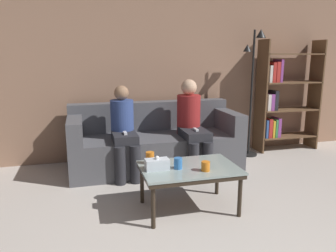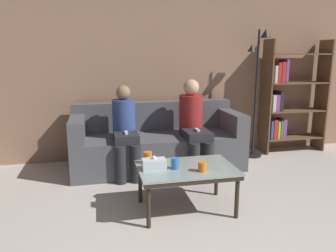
{
  "view_description": "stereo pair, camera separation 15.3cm",
  "coord_description": "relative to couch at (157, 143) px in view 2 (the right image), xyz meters",
  "views": [
    {
      "loc": [
        -0.92,
        -1.06,
        1.49
      ],
      "look_at": [
        0.0,
        2.39,
        0.7
      ],
      "focal_mm": 35.0,
      "sensor_mm": 36.0,
      "label": 1
    },
    {
      "loc": [
        -0.78,
        -1.09,
        1.49
      ],
      "look_at": [
        0.0,
        2.39,
        0.7
      ],
      "focal_mm": 35.0,
      "sensor_mm": 36.0,
      "label": 2
    }
  ],
  "objects": [
    {
      "name": "cup_near_right",
      "position": [
        0.15,
        -1.47,
        0.16
      ],
      "size": [
        0.08,
        0.08,
        0.09
      ],
      "color": "orange",
      "rests_on": "coffee_table"
    },
    {
      "name": "bookshelf",
      "position": [
        2.07,
        0.28,
        0.5
      ],
      "size": [
        0.98,
        0.32,
        1.7
      ],
      "color": "brown",
      "rests_on": "ground_plane"
    },
    {
      "name": "couch",
      "position": [
        0.0,
        0.0,
        0.0
      ],
      "size": [
        2.21,
        0.87,
        0.85
      ],
      "color": "#515156",
      "rests_on": "ground_plane"
    },
    {
      "name": "coffee_table",
      "position": [
        0.04,
        -1.32,
        0.07
      ],
      "size": [
        0.92,
        0.63,
        0.44
      ],
      "color": "#8C9E99",
      "rests_on": "ground_plane"
    },
    {
      "name": "cup_far_center",
      "position": [
        -0.08,
        -1.34,
        0.17
      ],
      "size": [
        0.08,
        0.08,
        0.11
      ],
      "color": "#3372BF",
      "rests_on": "coffee_table"
    },
    {
      "name": "cup_near_left",
      "position": [
        -0.3,
        -1.14,
        0.18
      ],
      "size": [
        0.08,
        0.08,
        0.12
      ],
      "color": "orange",
      "rests_on": "coffee_table"
    },
    {
      "name": "wall_back",
      "position": [
        0.0,
        0.51,
        0.98
      ],
      "size": [
        12.0,
        0.06,
        2.6
      ],
      "color": "#9E755B",
      "rests_on": "ground_plane"
    },
    {
      "name": "standing_lamp",
      "position": [
        1.49,
        0.14,
        0.81
      ],
      "size": [
        0.31,
        0.26,
        1.83
      ],
      "color": "black",
      "rests_on": "ground_plane"
    },
    {
      "name": "seated_person_left_end",
      "position": [
        -0.44,
        -0.22,
        0.27
      ],
      "size": [
        0.31,
        0.62,
        1.11
      ],
      "color": "#28282D",
      "rests_on": "ground_plane"
    },
    {
      "name": "tissue_box",
      "position": [
        -0.27,
        -1.31,
        0.17
      ],
      "size": [
        0.22,
        0.12,
        0.13
      ],
      "color": "silver",
      "rests_on": "coffee_table"
    },
    {
      "name": "seated_person_mid_left",
      "position": [
        0.44,
        -0.23,
        0.31
      ],
      "size": [
        0.31,
        0.7,
        1.17
      ],
      "color": "#28282D",
      "rests_on": "ground_plane"
    }
  ]
}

